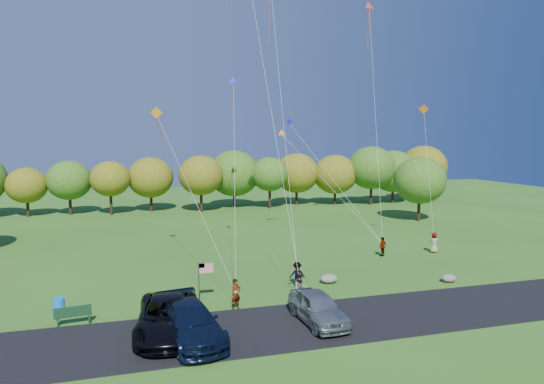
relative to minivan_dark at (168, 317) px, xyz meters
The scene contains 17 objects.
ground 7.30m from the minivan_dark, 28.34° to the left, with size 140.00×140.00×0.00m, color #305A19.
asphalt_lane 6.46m from the minivan_dark, ahead, with size 44.00×6.00×0.06m, color black.
treeline 39.85m from the minivan_dark, 78.85° to the left, with size 76.99×27.43×8.43m.
minivan_dark is the anchor object (origin of this frame).
minivan_navy 1.38m from the minivan_dark, 45.20° to the right, with size 2.36×5.81×1.69m, color black.
minivan_silver 7.59m from the minivan_dark, ahead, with size 1.89×4.71×1.60m, color gray.
flyer_a 4.73m from the minivan_dark, 33.86° to the left, with size 0.63×0.42×1.73m, color #4C4C59.
flyer_b 8.20m from the minivan_dark, 18.76° to the left, with size 0.82×0.64×1.69m, color #4C4C59.
flyer_c 10.23m from the minivan_dark, 32.99° to the left, with size 1.05×0.60×1.63m, color #4C4C59.
flyer_d 21.24m from the minivan_dark, 32.37° to the left, with size 0.93×0.39×1.59m, color #4C4C59.
flyer_e 25.30m from the minivan_dark, 26.38° to the left, with size 0.84×0.55×1.72m, color #4C4C59.
park_bench 5.31m from the minivan_dark, 149.75° to the left, with size 1.81×0.56×1.00m.
trash_barrel 7.03m from the minivan_dark, 141.41° to the left, with size 0.63×0.63×0.95m, color blue.
flag_assembly 4.91m from the minivan_dark, 60.97° to the left, with size 0.88×0.57×2.37m.
boulder_near 12.31m from the minivan_dark, 27.92° to the left, with size 1.19×0.93×0.59m, color gray.
boulder_far 19.02m from the minivan_dark, 11.30° to the left, with size 1.02×0.85×0.53m, color gray.
kites_aloft 29.26m from the minivan_dark, 57.05° to the left, with size 22.52×9.18×16.81m.
Camera 1 is at (-7.81, -26.64, 9.52)m, focal length 32.00 mm.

